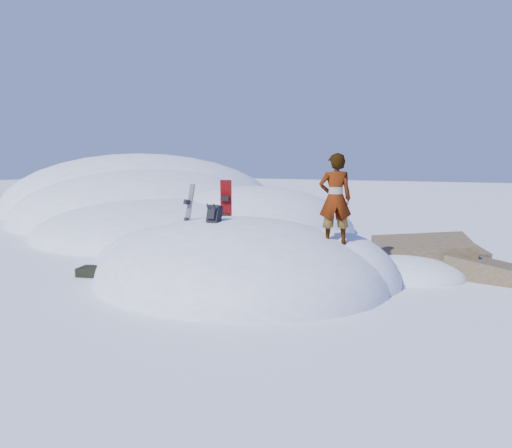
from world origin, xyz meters
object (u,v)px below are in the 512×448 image
at_px(snowboard_red, 226,209).
at_px(person, 335,199).
at_px(backpack, 214,214).
at_px(snowboard_dark, 188,213).

xyz_separation_m(snowboard_red, person, (2.99, -0.53, 0.41)).
distance_m(backpack, person, 2.67).
xyz_separation_m(backpack, person, (2.52, 0.77, 0.38)).
height_order(snowboard_red, snowboard_dark, snowboard_red).
height_order(snowboard_dark, backpack, snowboard_dark).
bearing_deg(backpack, person, 17.84).
relative_size(snowboard_red, backpack, 3.20).
bearing_deg(person, snowboard_dark, -22.13).
bearing_deg(backpack, snowboard_red, 110.57).
height_order(snowboard_red, backpack, snowboard_red).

